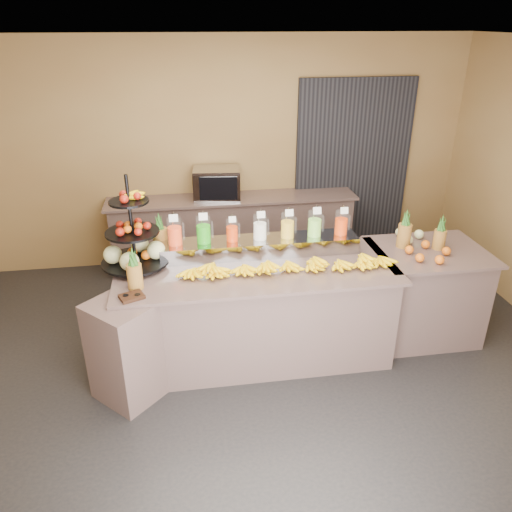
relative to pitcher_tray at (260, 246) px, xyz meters
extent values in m
plane|color=black|center=(-0.07, -0.58, -1.01)|extent=(6.00, 6.00, 0.00)
cube|color=brown|center=(-0.07, 1.93, 0.39)|extent=(6.00, 0.02, 2.80)
cube|color=silver|center=(-0.07, -0.58, 1.80)|extent=(6.00, 5.00, 0.02)
cube|color=black|center=(1.53, 1.88, 0.19)|extent=(1.50, 0.06, 2.20)
cube|color=gray|center=(-0.07, -0.28, -0.56)|extent=(2.40, 0.90, 0.90)
cube|color=gray|center=(-0.07, -0.28, -0.09)|extent=(2.50, 1.00, 0.03)
cube|color=gray|center=(-1.22, -0.68, -0.56)|extent=(0.71, 0.71, 0.90)
cube|color=gray|center=(1.63, -0.18, -0.56)|extent=(1.00, 0.80, 0.90)
cube|color=gray|center=(1.63, -0.18, -0.09)|extent=(1.08, 0.88, 0.03)
cube|color=gray|center=(-0.07, 1.67, -0.56)|extent=(3.00, 0.50, 0.90)
cube|color=gray|center=(-0.07, 1.67, -0.09)|extent=(3.10, 0.55, 0.03)
cube|color=gray|center=(0.00, 0.00, 0.00)|extent=(1.85, 0.30, 0.15)
cylinder|color=silver|center=(-0.78, 0.00, 0.20)|extent=(0.13, 0.13, 0.25)
cylinder|color=#FF4316|center=(-0.78, 0.00, 0.16)|extent=(0.12, 0.12, 0.17)
cylinder|color=gray|center=(-0.80, 0.01, 0.25)|extent=(0.01, 0.01, 0.29)
cube|color=white|center=(-0.78, -0.06, 0.35)|extent=(0.08, 0.02, 0.07)
cylinder|color=silver|center=(-0.52, 0.00, 0.20)|extent=(0.13, 0.13, 0.24)
cylinder|color=#1BA10E|center=(-0.52, 0.00, 0.16)|extent=(0.12, 0.12, 0.17)
cylinder|color=gray|center=(-0.54, 0.01, 0.25)|extent=(0.01, 0.01, 0.29)
cube|color=white|center=(-0.52, -0.06, 0.35)|extent=(0.08, 0.02, 0.07)
cylinder|color=silver|center=(-0.26, 0.00, 0.18)|extent=(0.11, 0.11, 0.20)
cylinder|color=red|center=(-0.26, 0.00, 0.14)|extent=(0.10, 0.10, 0.14)
cylinder|color=gray|center=(-0.27, 0.01, 0.22)|extent=(0.01, 0.01, 0.24)
cube|color=white|center=(-0.26, -0.05, 0.31)|extent=(0.06, 0.02, 0.06)
cylinder|color=silver|center=(0.00, 0.00, 0.19)|extent=(0.13, 0.13, 0.23)
cylinder|color=white|center=(0.00, 0.00, 0.15)|extent=(0.12, 0.12, 0.16)
cylinder|color=gray|center=(-0.02, 0.01, 0.24)|extent=(0.01, 0.01, 0.27)
cube|color=white|center=(0.00, -0.06, 0.34)|extent=(0.07, 0.02, 0.06)
cylinder|color=silver|center=(0.26, 0.00, 0.19)|extent=(0.13, 0.13, 0.23)
cylinder|color=gold|center=(0.26, 0.00, 0.16)|extent=(0.12, 0.12, 0.16)
cylinder|color=gray|center=(0.24, 0.01, 0.25)|extent=(0.01, 0.01, 0.28)
cube|color=white|center=(0.26, -0.06, 0.34)|extent=(0.07, 0.02, 0.06)
cylinder|color=silver|center=(0.52, 0.00, 0.20)|extent=(0.13, 0.13, 0.24)
cylinder|color=#84E14D|center=(0.52, 0.00, 0.16)|extent=(0.12, 0.12, 0.16)
cylinder|color=gray|center=(0.50, 0.01, 0.25)|extent=(0.01, 0.01, 0.28)
cube|color=white|center=(0.52, -0.06, 0.35)|extent=(0.08, 0.02, 0.07)
cylinder|color=silver|center=(0.78, 0.00, 0.19)|extent=(0.12, 0.12, 0.23)
cylinder|color=#EC3600|center=(0.78, 0.00, 0.15)|extent=(0.12, 0.12, 0.16)
cylinder|color=gray|center=(0.76, 0.01, 0.24)|extent=(0.01, 0.01, 0.27)
cube|color=white|center=(0.78, -0.06, 0.33)|extent=(0.07, 0.02, 0.06)
ellipsoid|color=yellow|center=(-0.63, -0.37, -0.03)|extent=(0.23, 0.17, 0.10)
ellipsoid|color=yellow|center=(-0.43, -0.37, -0.03)|extent=(0.23, 0.17, 0.10)
ellipsoid|color=yellow|center=(-0.22, -0.37, -0.03)|extent=(0.23, 0.17, 0.10)
ellipsoid|color=yellow|center=(-0.01, -0.37, -0.03)|extent=(0.23, 0.17, 0.10)
ellipsoid|color=yellow|center=(0.20, -0.37, -0.03)|extent=(0.23, 0.17, 0.10)
ellipsoid|color=yellow|center=(0.41, -0.37, -0.03)|extent=(0.23, 0.17, 0.10)
ellipsoid|color=yellow|center=(0.62, -0.37, -0.03)|extent=(0.23, 0.17, 0.10)
ellipsoid|color=yellow|center=(0.83, -0.37, -0.03)|extent=(0.23, 0.17, 0.10)
ellipsoid|color=yellow|center=(1.04, -0.37, -0.03)|extent=(0.23, 0.17, 0.10)
ellipsoid|color=yellow|center=(-0.47, -0.37, 0.04)|extent=(0.19, 0.15, 0.09)
ellipsoid|color=yellow|center=(-0.02, -0.37, 0.04)|extent=(0.19, 0.15, 0.09)
ellipsoid|color=yellow|center=(0.43, -0.37, 0.04)|extent=(0.19, 0.15, 0.09)
ellipsoid|color=yellow|center=(0.87, -0.37, 0.04)|extent=(0.19, 0.15, 0.09)
cylinder|color=black|center=(-1.14, -0.09, 0.35)|extent=(0.03, 0.03, 0.84)
cylinder|color=black|center=(-1.14, -0.09, -0.03)|extent=(0.62, 0.62, 0.02)
cylinder|color=black|center=(-1.14, -0.09, 0.25)|extent=(0.48, 0.48, 0.02)
cylinder|color=black|center=(-1.14, -0.09, 0.54)|extent=(0.35, 0.35, 0.02)
sphere|color=beige|center=(-0.95, -0.09, 0.06)|extent=(0.16, 0.16, 0.16)
sphere|color=maroon|center=(-1.01, -0.09, 0.30)|extent=(0.08, 0.08, 0.08)
sphere|color=orange|center=(-1.24, -0.09, 0.02)|extent=(0.08, 0.08, 0.08)
cube|color=black|center=(-1.14, -0.66, -0.06)|extent=(0.22, 0.20, 0.03)
cylinder|color=brown|center=(-1.12, -0.50, 0.03)|extent=(0.13, 0.13, 0.21)
cone|color=#1D4617|center=(-1.12, -0.50, 0.22)|extent=(0.06, 0.06, 0.16)
cylinder|color=brown|center=(-0.92, 0.15, 0.05)|extent=(0.13, 0.13, 0.25)
cone|color=#1D4617|center=(-0.92, 0.15, 0.26)|extent=(0.07, 0.07, 0.16)
cylinder|color=brown|center=(1.40, -0.06, 0.04)|extent=(0.13, 0.13, 0.23)
cylinder|color=brown|center=(1.72, -0.15, 0.02)|extent=(0.12, 0.12, 0.19)
ellipsoid|color=orange|center=(1.55, -0.30, -0.03)|extent=(0.35, 0.23, 0.09)
cube|color=gray|center=(-0.26, 1.67, 0.11)|extent=(0.60, 0.45, 0.37)
camera|label=1|loc=(-0.69, -4.21, 1.94)|focal=35.00mm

